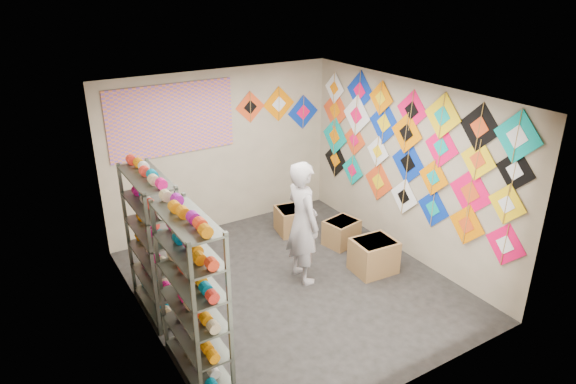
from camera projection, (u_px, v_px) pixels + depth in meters
ground at (293, 285)px, 7.28m from camera, size 4.50×4.50×0.00m
room_walls at (294, 177)px, 6.63m from camera, size 4.50×4.50×4.50m
shelf_rack_front at (193, 296)px, 5.39m from camera, size 0.40×1.10×1.90m
shelf_rack_back at (154, 245)px, 6.40m from camera, size 0.40×1.10×1.90m
string_spools at (171, 261)px, 5.86m from camera, size 0.12×2.36×0.12m
kite_wall_display at (405, 149)px, 7.61m from camera, size 0.06×4.30×2.03m
back_wall_kites at (280, 108)px, 8.81m from camera, size 1.63×0.02×0.83m
poster at (172, 120)px, 7.85m from camera, size 2.00×0.01×1.10m
shopkeeper at (303, 222)px, 7.10m from camera, size 0.69×0.49×1.79m
carton_a at (374, 256)px, 7.53m from camera, size 0.64×0.55×0.50m
carton_b at (341, 232)px, 8.29m from camera, size 0.58×0.51×0.42m
carton_c at (291, 220)px, 8.68m from camera, size 0.54×0.57×0.43m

